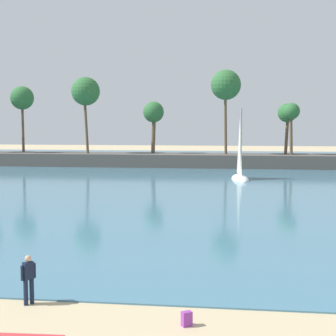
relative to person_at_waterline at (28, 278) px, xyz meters
The scene contains 5 objects.
sea 47.33m from the person_at_waterline, 87.58° to the left, with size 220.00×93.82×0.06m, color teal.
palm_headland 54.38m from the person_at_waterline, 84.51° to the left, with size 88.81×6.90×13.68m.
person_at_waterline is the anchor object (origin of this frame).
backpack_near_kite 5.54m from the person_at_waterline, 12.12° to the right, with size 0.36×0.37×0.44m.
sailboat_mid_bay 39.29m from the person_at_waterline, 79.18° to the left, with size 2.42×5.72×8.04m.
Camera 1 is at (4.72, -6.65, 6.03)m, focal length 55.20 mm.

